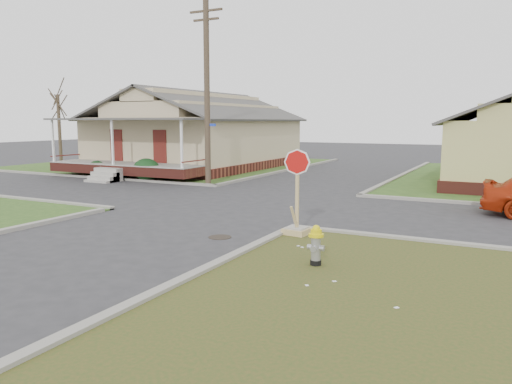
% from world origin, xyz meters
% --- Properties ---
extents(ground, '(120.00, 120.00, 0.00)m').
position_xyz_m(ground, '(0.00, 0.00, 0.00)').
color(ground, '#2D2D2F').
rests_on(ground, ground).
extents(verge_far_left, '(19.00, 19.00, 0.05)m').
position_xyz_m(verge_far_left, '(-13.00, 18.00, 0.03)').
color(verge_far_left, '#2C4A1A').
rests_on(verge_far_left, ground).
extents(curbs, '(80.00, 40.00, 0.12)m').
position_xyz_m(curbs, '(0.00, 5.00, 0.00)').
color(curbs, gray).
rests_on(curbs, ground).
extents(manhole, '(0.64, 0.64, 0.01)m').
position_xyz_m(manhole, '(2.20, -0.50, 0.01)').
color(manhole, black).
rests_on(manhole, ground).
extents(corner_house, '(10.10, 15.50, 5.30)m').
position_xyz_m(corner_house, '(-10.00, 16.68, 2.28)').
color(corner_house, maroon).
rests_on(corner_house, ground).
extents(utility_pole, '(1.80, 0.28, 9.00)m').
position_xyz_m(utility_pole, '(-4.20, 8.90, 4.66)').
color(utility_pole, '#3C2E23').
rests_on(utility_pole, ground).
extents(tree_far_left, '(0.22, 0.22, 4.90)m').
position_xyz_m(tree_far_left, '(-18.00, 12.00, 2.50)').
color(tree_far_left, '#3C2E23').
rests_on(tree_far_left, verge_far_left).
extents(fire_hydrant, '(0.33, 0.33, 0.90)m').
position_xyz_m(fire_hydrant, '(5.55, -1.97, 0.54)').
color(fire_hydrant, black).
rests_on(fire_hydrant, ground).
extents(stop_sign, '(0.68, 0.66, 2.39)m').
position_xyz_m(stop_sign, '(4.01, 0.65, 0.56)').
color(stop_sign, tan).
rests_on(stop_sign, ground).
extents(hedge_left, '(1.26, 1.03, 0.96)m').
position_xyz_m(hedge_left, '(-11.79, 9.04, 0.53)').
color(hedge_left, '#133515').
rests_on(hedge_left, verge_far_left).
extents(hedge_right, '(1.49, 1.22, 1.14)m').
position_xyz_m(hedge_right, '(-8.12, 8.94, 0.62)').
color(hedge_right, '#133515').
rests_on(hedge_right, verge_far_left).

